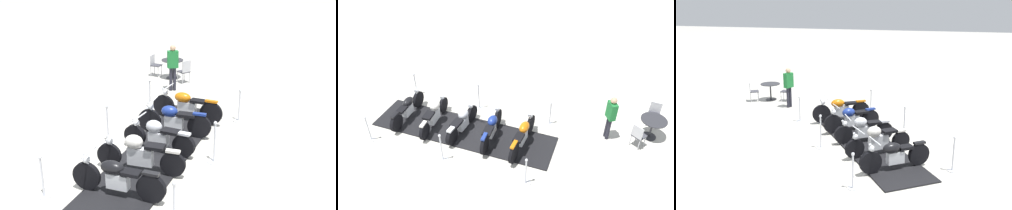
# 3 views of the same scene
# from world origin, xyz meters

# --- Properties ---
(ground_plane) EXTENTS (80.00, 80.00, 0.00)m
(ground_plane) POSITION_xyz_m (0.00, 0.00, 0.00)
(ground_plane) COLOR beige
(display_platform) EXTENTS (5.04, 6.62, 0.04)m
(display_platform) POSITION_xyz_m (0.00, 0.00, 0.02)
(display_platform) COLOR black
(display_platform) RESTS_ON ground_plane
(motorcycle_copper) EXTENTS (2.05, 1.23, 1.03)m
(motorcycle_copper) POSITION_xyz_m (1.26, -1.91, 0.54)
(motorcycle_copper) COLOR black
(motorcycle_copper) RESTS_ON display_platform
(motorcycle_navy) EXTENTS (1.82, 1.37, 1.00)m
(motorcycle_navy) POSITION_xyz_m (0.64, -0.95, 0.52)
(motorcycle_navy) COLOR black
(motorcycle_navy) RESTS_ON display_platform
(motorcycle_chrome) EXTENTS (1.87, 1.14, 0.90)m
(motorcycle_chrome) POSITION_xyz_m (0.02, 0.01, 0.48)
(motorcycle_chrome) COLOR black
(motorcycle_chrome) RESTS_ON display_platform
(motorcycle_cream) EXTENTS (1.86, 1.46, 0.93)m
(motorcycle_cream) POSITION_xyz_m (-0.58, 0.99, 0.53)
(motorcycle_cream) COLOR black
(motorcycle_cream) RESTS_ON display_platform
(motorcycle_black) EXTENTS (1.89, 1.33, 0.97)m
(motorcycle_black) POSITION_xyz_m (-1.20, 1.95, 0.49)
(motorcycle_black) COLOR black
(motorcycle_black) RESTS_ON display_platform
(stanchion_right_rear) EXTENTS (0.29, 0.29, 1.01)m
(stanchion_right_rear) POSITION_xyz_m (-0.26, 3.25, 0.36)
(stanchion_right_rear) COLOR silver
(stanchion_right_rear) RESTS_ON ground_plane
(stanchion_left_rear) EXTENTS (0.28, 0.28, 1.06)m
(stanchion_left_rear) POSITION_xyz_m (-2.83, 1.62, 0.38)
(stanchion_left_rear) COLOR silver
(stanchion_left_rear) RESTS_ON ground_plane
(stanchion_left_mid) EXTENTS (0.35, 0.35, 1.13)m
(stanchion_left_mid) POSITION_xyz_m (-1.28, -0.81, 0.35)
(stanchion_left_mid) COLOR silver
(stanchion_left_mid) RESTS_ON ground_plane
(stanchion_right_mid) EXTENTS (0.31, 0.31, 1.15)m
(stanchion_right_mid) POSITION_xyz_m (1.28, 0.81, 0.40)
(stanchion_right_mid) COLOR silver
(stanchion_right_mid) RESTS_ON ground_plane
(stanchion_right_front) EXTENTS (0.29, 0.29, 1.02)m
(stanchion_right_front) POSITION_xyz_m (2.83, -1.62, 0.36)
(stanchion_right_front) COLOR silver
(stanchion_right_front) RESTS_ON ground_plane
(stanchion_left_front) EXTENTS (0.34, 0.34, 1.06)m
(stanchion_left_front) POSITION_xyz_m (0.26, -3.25, 0.33)
(stanchion_left_front) COLOR silver
(stanchion_left_front) RESTS_ON ground_plane
(cafe_table) EXTENTS (0.90, 0.90, 0.79)m
(cafe_table) POSITION_xyz_m (5.19, -4.33, 0.60)
(cafe_table) COLOR #2D2D33
(cafe_table) RESTS_ON ground_plane
(cafe_chair_near_table) EXTENTS (0.40, 0.40, 0.94)m
(cafe_chair_near_table) POSITION_xyz_m (4.37, -4.33, 0.54)
(cafe_chair_near_table) COLOR #B7B7BC
(cafe_chair_near_table) RESTS_ON ground_plane
(cafe_chair_across_table) EXTENTS (0.54, 0.54, 0.89)m
(cafe_chair_across_table) POSITION_xyz_m (5.91, -3.94, 0.52)
(cafe_chair_across_table) COLOR #B7B7BC
(cafe_chair_across_table) RESTS_ON ground_plane
(bystander_person) EXTENTS (0.38, 0.46, 1.75)m
(bystander_person) POSITION_xyz_m (3.92, -3.40, 1.05)
(bystander_person) COLOR #23232D
(bystander_person) RESTS_ON ground_plane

